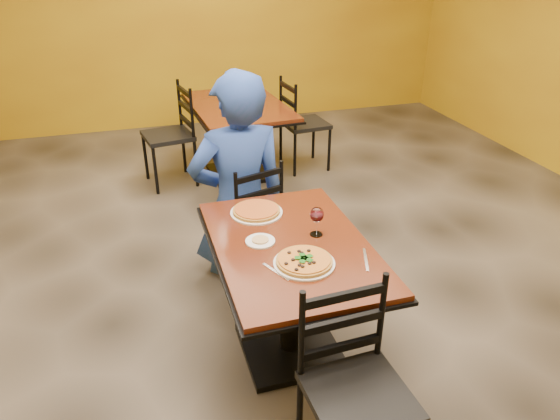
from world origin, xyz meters
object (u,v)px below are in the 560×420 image
object	(u,v)px
table_second	(239,123)
diner	(238,176)
plate_main	(304,263)
table_main	(291,273)
chair_main_far	(247,215)
pizza_main	(304,261)
chair_second_right	(305,124)
plate_far	(256,212)
wine_glass	(317,220)
chair_second_left	(168,136)
chair_main_near	(359,397)
pizza_far	(256,210)
side_plate	(260,241)

from	to	relation	value
table_second	diner	world-z (taller)	diner
plate_main	table_main	bearing A→B (deg)	90.14
chair_main_far	pizza_main	distance (m)	1.22
table_main	table_second	distance (m)	2.67
chair_second_right	plate_main	xyz separation A→B (m)	(-1.01, -2.86, 0.28)
plate_far	wine_glass	distance (m)	0.43
chair_second_left	diner	world-z (taller)	diner
chair_main_near	plate_far	size ratio (longest dim) A/B	3.01
table_second	pizza_far	bearing A→B (deg)	-99.86
plate_far	plate_main	bearing A→B (deg)	-81.09
chair_second_left	chair_second_right	xyz separation A→B (m)	(1.41, 0.00, -0.01)
wine_glass	side_plate	bearing A→B (deg)	177.85
table_second	wine_glass	xyz separation A→B (m)	(-0.14, -2.61, 0.28)
pizza_far	table_second	bearing A→B (deg)	80.14
table_main	diner	size ratio (longest dim) A/B	0.83
chair_second_left	pizza_far	xyz separation A→B (m)	(0.31, -2.27, 0.28)
plate_main	plate_far	bearing A→B (deg)	98.91
chair_main_far	chair_second_right	distance (m)	1.98
side_plate	wine_glass	bearing A→B (deg)	-2.15
chair_main_near	chair_second_right	bearing A→B (deg)	71.68
plate_far	chair_main_far	bearing A→B (deg)	82.96
chair_main_far	side_plate	xyz separation A→B (m)	(-0.13, -0.90, 0.32)
diner	pizza_main	world-z (taller)	diner
chair_main_far	plate_far	distance (m)	0.66
chair_main_far	pizza_far	bearing A→B (deg)	65.75
plate_far	pizza_far	xyz separation A→B (m)	(0.00, -0.00, 0.02)
table_main	chair_second_left	world-z (taller)	chair_second_left
wine_glass	chair_main_far	bearing A→B (deg)	101.21
plate_main	wine_glass	bearing A→B (deg)	58.29
chair_main_far	chair_second_right	xyz separation A→B (m)	(1.03, 1.69, 0.04)
plate_far	diner	bearing A→B (deg)	87.89
chair_main_near	table_second	bearing A→B (deg)	82.89
diner	wine_glass	bearing A→B (deg)	101.38
diner	pizza_far	bearing A→B (deg)	85.31
diner	pizza_main	bearing A→B (deg)	90.87
chair_second_left	plate_main	size ratio (longest dim) A/B	3.16
side_plate	chair_second_left	bearing A→B (deg)	95.48
chair_second_left	pizza_main	world-z (taller)	chair_second_left
chair_main_far	pizza_far	world-z (taller)	chair_main_far
table_main	chair_second_right	bearing A→B (deg)	69.19
chair_main_near	pizza_far	bearing A→B (deg)	93.25
chair_main_near	side_plate	xyz separation A→B (m)	(-0.19, 0.90, 0.29)
diner	plate_main	bearing A→B (deg)	90.87
pizza_far	wine_glass	world-z (taller)	wine_glass
chair_main_near	pizza_main	world-z (taller)	chair_main_near
pizza_main	side_plate	bearing A→B (deg)	120.05
table_second	pizza_main	world-z (taller)	pizza_main
table_second	chair_second_right	xyz separation A→B (m)	(0.71, -0.00, -0.08)
table_second	chair_second_left	distance (m)	0.71
chair_main_far	pizza_main	world-z (taller)	chair_main_far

